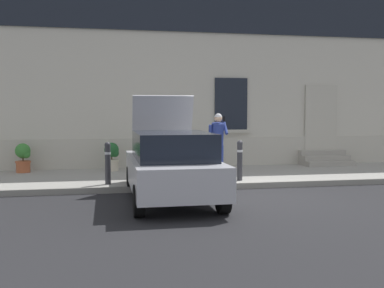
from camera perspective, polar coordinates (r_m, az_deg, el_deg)
ground_plane at (r=10.58m, az=7.49°, el=-6.48°), size 80.00×80.00×0.00m
sidewalk at (r=13.22m, az=3.66°, el=-4.02°), size 24.00×3.60×0.15m
curb_edge at (r=11.45m, az=6.01°, el=-5.28°), size 24.00×0.12×0.15m
building_facade at (r=15.62m, az=1.43°, el=10.66°), size 24.00×1.52×7.50m
entrance_stoop at (r=15.94m, az=16.39°, el=-1.85°), size 1.65×0.96×0.48m
hatchback_car_silver at (r=9.75m, az=-2.63°, el=-2.59°), size 1.81×4.07×2.34m
bollard_near_person at (r=11.79m, az=6.05°, el=-1.88°), size 0.15×0.15×1.04m
bollard_far_left at (r=11.28m, az=-10.59°, el=-2.19°), size 0.15×0.15×1.04m
person_on_phone at (r=12.41m, az=3.22°, el=0.45°), size 0.51×0.50×1.74m
planter_terracotta at (r=14.19m, az=-20.53°, el=-1.56°), size 0.44×0.44×0.86m
planter_cream at (r=13.86m, az=-10.08°, el=-1.49°), size 0.44×0.44×0.86m
planter_charcoal at (r=14.10m, az=0.44°, el=-1.33°), size 0.44×0.44×0.86m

